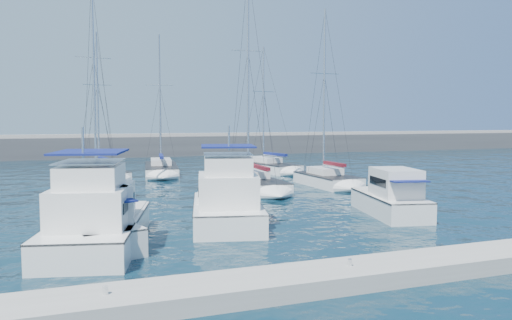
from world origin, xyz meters
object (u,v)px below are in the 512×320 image
object	(u,v)px
sailboat_mid_b	(99,185)
sailboat_back_a	(102,173)
sailboat_back_c	(268,167)
sailboat_mid_e	(327,179)
motor_yacht_stbd_outer	(391,199)
sailboat_mid_d	(252,183)
sailboat_back_b	(161,169)
motor_yacht_port_outer	(92,225)
motor_yacht_stbd_inner	(227,205)
motor_yacht_port_inner	(97,222)

from	to	relation	value
sailboat_mid_b	sailboat_back_a	bearing A→B (deg)	73.72
sailboat_back_c	sailboat_mid_e	bearing A→B (deg)	-99.38
motor_yacht_stbd_outer	sailboat_mid_d	world-z (taller)	sailboat_mid_d
sailboat_back_b	sailboat_back_c	size ratio (longest dim) A/B	1.06
sailboat_back_c	motor_yacht_stbd_outer	bearing A→B (deg)	-106.36
motor_yacht_stbd_outer	sailboat_mid_d	xyz separation A→B (m)	(-3.98, 13.08, -0.40)
sailboat_mid_d	sailboat_back_b	size ratio (longest dim) A/B	1.22
motor_yacht_port_outer	sailboat_back_a	xyz separation A→B (m)	(1.77, 26.39, -0.44)
sailboat_mid_e	motor_yacht_stbd_outer	bearing A→B (deg)	-102.99
motor_yacht_stbd_inner	motor_yacht_stbd_outer	size ratio (longest dim) A/B	1.18
motor_yacht_stbd_inner	sailboat_back_c	bearing A→B (deg)	78.08
motor_yacht_port_outer	sailboat_mid_b	distance (m)	17.10
motor_yacht_stbd_inner	sailboat_back_b	distance (m)	26.37
motor_yacht_port_inner	sailboat_mid_d	distance (m)	19.44
motor_yacht_port_inner	motor_yacht_stbd_inner	xyz separation A→B (m)	(6.65, 2.34, 0.00)
motor_yacht_stbd_outer	sailboat_back_c	world-z (taller)	sailboat_back_c
sailboat_back_a	sailboat_back_c	xyz separation A→B (m)	(17.19, 0.65, -0.00)
motor_yacht_stbd_inner	sailboat_mid_d	xyz separation A→B (m)	(5.85, 12.54, -0.59)
sailboat_back_c	motor_yacht_stbd_inner	bearing A→B (deg)	-127.02
motor_yacht_port_outer	motor_yacht_stbd_inner	xyz separation A→B (m)	(6.83, 1.95, 0.19)
motor_yacht_port_inner	sailboat_mid_b	bearing A→B (deg)	100.81
motor_yacht_stbd_inner	sailboat_back_b	size ratio (longest dim) A/B	0.56
motor_yacht_stbd_inner	motor_yacht_stbd_outer	xyz separation A→B (m)	(9.82, -0.54, -0.19)
sailboat_back_c	sailboat_mid_d	bearing A→B (deg)	-127.84
motor_yacht_port_outer	sailboat_mid_b	world-z (taller)	sailboat_mid_b
motor_yacht_stbd_inner	sailboat_back_a	distance (m)	24.96
sailboat_back_a	sailboat_back_b	xyz separation A→B (m)	(5.94, 1.91, -0.00)
sailboat_mid_d	sailboat_back_a	distance (m)	16.13
sailboat_back_c	motor_yacht_port_inner	bearing A→B (deg)	-135.61
sailboat_mid_d	sailboat_back_b	xyz separation A→B (m)	(-4.96, 13.81, -0.04)
motor_yacht_port_inner	sailboat_mid_e	size ratio (longest dim) A/B	0.63
sailboat_back_b	motor_yacht_stbd_inner	bearing A→B (deg)	-84.03
sailboat_mid_b	sailboat_back_a	world-z (taller)	sailboat_mid_b
motor_yacht_stbd_outer	sailboat_mid_b	xyz separation A→B (m)	(-15.56, 15.65, -0.39)
sailboat_mid_b	sailboat_mid_e	xyz separation A→B (m)	(18.28, -2.75, -0.01)
sailboat_mid_d	sailboat_back_c	size ratio (longest dim) A/B	1.30
motor_yacht_port_inner	sailboat_back_b	bearing A→B (deg)	89.10
motor_yacht_stbd_inner	sailboat_mid_e	xyz separation A→B (m)	(12.54, 12.36, -0.59)
sailboat_back_b	motor_yacht_stbd_outer	bearing A→B (deg)	-63.71
sailboat_back_b	sailboat_mid_e	bearing A→B (deg)	-42.28
motor_yacht_stbd_inner	motor_yacht_port_inner	bearing A→B (deg)	-146.69
motor_yacht_stbd_outer	sailboat_back_b	size ratio (longest dim) A/B	0.47
motor_yacht_port_inner	motor_yacht_stbd_outer	xyz separation A→B (m)	(16.47, 1.80, -0.19)
motor_yacht_stbd_outer	sailboat_back_c	xyz separation A→B (m)	(2.32, 25.63, -0.44)
motor_yacht_port_inner	motor_yacht_port_outer	bearing A→B (deg)	128.25
motor_yacht_port_inner	sailboat_mid_d	world-z (taller)	sailboat_mid_d
motor_yacht_stbd_inner	sailboat_mid_d	distance (m)	13.85
sailboat_mid_e	sailboat_back_a	bearing A→B (deg)	144.46
sailboat_back_a	sailboat_back_c	size ratio (longest dim) A/B	1.03
motor_yacht_port_inner	sailboat_back_b	distance (m)	29.67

